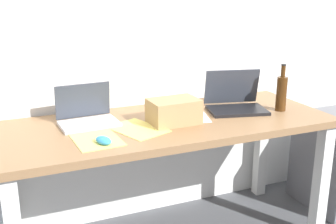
{
  "coord_description": "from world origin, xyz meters",
  "views": [
    {
      "loc": [
        -0.84,
        -2.0,
        1.45
      ],
      "look_at": [
        0.0,
        0.0,
        0.8
      ],
      "focal_mm": 44.91,
      "sensor_mm": 36.0,
      "label": 1
    }
  ],
  "objects_px": {
    "desk": "(168,138)",
    "beer_bottle": "(282,92)",
    "computer_mouse": "(104,140)",
    "laptop_right": "(235,101)",
    "cardboard_box": "(174,111)",
    "laptop_left": "(87,116)",
    "filing_cabinet": "(336,161)"
  },
  "relations": [
    {
      "from": "desk",
      "to": "laptop_right",
      "type": "relative_size",
      "value": 4.79
    },
    {
      "from": "beer_bottle",
      "to": "computer_mouse",
      "type": "bearing_deg",
      "value": -173.29
    },
    {
      "from": "laptop_right",
      "to": "computer_mouse",
      "type": "bearing_deg",
      "value": -163.98
    },
    {
      "from": "beer_bottle",
      "to": "cardboard_box",
      "type": "bearing_deg",
      "value": 177.51
    },
    {
      "from": "cardboard_box",
      "to": "laptop_right",
      "type": "bearing_deg",
      "value": 11.49
    },
    {
      "from": "laptop_left",
      "to": "laptop_right",
      "type": "height_order",
      "value": "laptop_right"
    },
    {
      "from": "filing_cabinet",
      "to": "cardboard_box",
      "type": "bearing_deg",
      "value": -179.0
    },
    {
      "from": "beer_bottle",
      "to": "filing_cabinet",
      "type": "relative_size",
      "value": 0.44
    },
    {
      "from": "beer_bottle",
      "to": "cardboard_box",
      "type": "xyz_separation_m",
      "value": [
        -0.67,
        0.03,
        -0.04
      ]
    },
    {
      "from": "desk",
      "to": "cardboard_box",
      "type": "height_order",
      "value": "cardboard_box"
    },
    {
      "from": "computer_mouse",
      "to": "filing_cabinet",
      "type": "bearing_deg",
      "value": -9.11
    },
    {
      "from": "beer_bottle",
      "to": "desk",
      "type": "bearing_deg",
      "value": 173.91
    },
    {
      "from": "desk",
      "to": "laptop_right",
      "type": "height_order",
      "value": "laptop_right"
    },
    {
      "from": "laptop_right",
      "to": "cardboard_box",
      "type": "xyz_separation_m",
      "value": [
        -0.43,
        -0.09,
        0.01
      ]
    },
    {
      "from": "desk",
      "to": "laptop_left",
      "type": "xyz_separation_m",
      "value": [
        -0.41,
        0.12,
        0.14
      ]
    },
    {
      "from": "computer_mouse",
      "to": "cardboard_box",
      "type": "xyz_separation_m",
      "value": [
        0.42,
        0.16,
        0.05
      ]
    },
    {
      "from": "computer_mouse",
      "to": "filing_cabinet",
      "type": "relative_size",
      "value": 0.16
    },
    {
      "from": "desk",
      "to": "beer_bottle",
      "type": "xyz_separation_m",
      "value": [
        0.69,
        -0.07,
        0.21
      ]
    },
    {
      "from": "laptop_right",
      "to": "cardboard_box",
      "type": "height_order",
      "value": "laptop_right"
    },
    {
      "from": "laptop_left",
      "to": "filing_cabinet",
      "type": "xyz_separation_m",
      "value": [
        1.64,
        -0.15,
        -0.48
      ]
    },
    {
      "from": "laptop_right",
      "to": "computer_mouse",
      "type": "xyz_separation_m",
      "value": [
        -0.86,
        -0.25,
        -0.03
      ]
    },
    {
      "from": "desk",
      "to": "laptop_left",
      "type": "distance_m",
      "value": 0.46
    },
    {
      "from": "cardboard_box",
      "to": "laptop_left",
      "type": "bearing_deg",
      "value": 158.55
    },
    {
      "from": "desk",
      "to": "computer_mouse",
      "type": "distance_m",
      "value": 0.47
    },
    {
      "from": "desk",
      "to": "filing_cabinet",
      "type": "xyz_separation_m",
      "value": [
        1.23,
        -0.02,
        -0.34
      ]
    },
    {
      "from": "filing_cabinet",
      "to": "laptop_left",
      "type": "bearing_deg",
      "value": 174.88
    },
    {
      "from": "filing_cabinet",
      "to": "laptop_right",
      "type": "bearing_deg",
      "value": 175.13
    },
    {
      "from": "laptop_left",
      "to": "desk",
      "type": "bearing_deg",
      "value": -16.7
    },
    {
      "from": "desk",
      "to": "beer_bottle",
      "type": "relative_size",
      "value": 6.53
    },
    {
      "from": "laptop_left",
      "to": "filing_cabinet",
      "type": "height_order",
      "value": "laptop_left"
    },
    {
      "from": "laptop_left",
      "to": "laptop_right",
      "type": "relative_size",
      "value": 0.82
    },
    {
      "from": "laptop_right",
      "to": "cardboard_box",
      "type": "bearing_deg",
      "value": -168.51
    }
  ]
}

